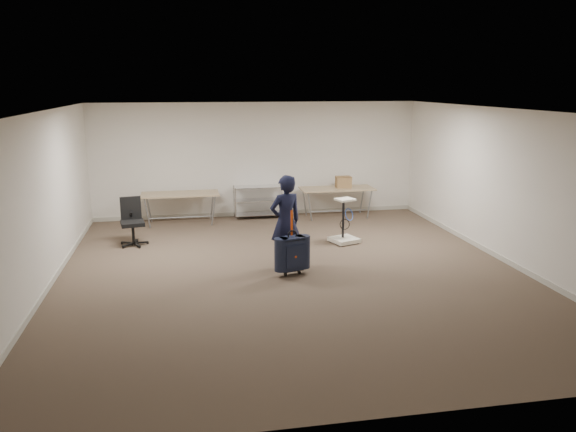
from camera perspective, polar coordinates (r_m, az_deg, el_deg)
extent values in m
plane|color=#4C3E2E|center=(9.89, 0.33, -5.74)|extent=(9.00, 9.00, 0.00)
plane|color=silver|center=(13.92, -3.15, 5.73)|extent=(8.00, 0.00, 8.00)
plane|color=silver|center=(5.32, 9.54, -6.93)|extent=(8.00, 0.00, 8.00)
plane|color=silver|center=(9.63, -23.75, 1.22)|extent=(0.00, 9.00, 9.00)
plane|color=silver|center=(10.99, 21.31, 2.82)|extent=(0.00, 9.00, 9.00)
plane|color=white|center=(9.36, 0.36, 10.68)|extent=(8.00, 8.00, 0.00)
cube|color=#B9B6A7|center=(14.15, -3.08, 0.29)|extent=(8.00, 0.02, 0.10)
cube|color=#B9B6A7|center=(9.97, -22.97, -6.38)|extent=(0.02, 9.00, 0.10)
cube|color=#B9B6A7|center=(11.29, 20.70, -3.93)|extent=(0.02, 9.00, 0.10)
cube|color=tan|center=(13.37, -10.91, 2.21)|extent=(1.80, 0.75, 0.03)
cylinder|color=gray|center=(13.49, -10.81, -0.13)|extent=(1.50, 0.02, 0.02)
cylinder|color=gray|center=(13.18, -14.11, 0.27)|extent=(0.13, 0.04, 0.69)
cylinder|color=gray|center=(13.17, -7.59, 0.54)|extent=(0.13, 0.04, 0.69)
cylinder|color=gray|center=(13.77, -13.96, 0.82)|extent=(0.13, 0.04, 0.69)
cylinder|color=gray|center=(13.75, -7.72, 1.08)|extent=(0.13, 0.04, 0.69)
cube|color=tan|center=(13.86, 5.00, 2.79)|extent=(1.80, 0.75, 0.03)
cylinder|color=gray|center=(13.98, 4.95, 0.52)|extent=(1.50, 0.02, 0.02)
cylinder|color=gray|center=(13.47, 2.23, 0.94)|extent=(0.13, 0.04, 0.69)
cylinder|color=gray|center=(13.87, 8.29, 1.17)|extent=(0.13, 0.04, 0.69)
cylinder|color=gray|center=(14.04, 1.69, 1.45)|extent=(0.13, 0.04, 0.69)
cylinder|color=gray|center=(14.43, 7.53, 1.66)|extent=(0.13, 0.04, 0.69)
cylinder|color=silver|center=(13.51, -5.34, 1.15)|extent=(0.02, 0.02, 0.80)
cylinder|color=silver|center=(13.66, -0.32, 1.35)|extent=(0.02, 0.02, 0.80)
cylinder|color=silver|center=(13.95, -5.51, 1.53)|extent=(0.02, 0.02, 0.80)
cylinder|color=silver|center=(14.10, -0.64, 1.72)|extent=(0.02, 0.02, 0.80)
cube|color=silver|center=(13.86, -2.93, 0.23)|extent=(1.20, 0.45, 0.02)
cube|color=silver|center=(13.78, -2.94, 1.65)|extent=(1.20, 0.45, 0.02)
cube|color=silver|center=(13.72, -2.96, 3.00)|extent=(1.20, 0.45, 0.01)
imported|color=black|center=(9.98, -0.26, -0.56)|extent=(0.71, 0.58, 1.67)
cube|color=black|center=(9.63, 0.44, -3.79)|extent=(0.47, 0.34, 0.57)
cube|color=black|center=(9.74, 0.38, -5.46)|extent=(0.41, 0.26, 0.03)
cylinder|color=black|center=(9.69, -0.27, -5.91)|extent=(0.05, 0.08, 0.08)
cylinder|color=black|center=(9.80, 1.13, -5.69)|extent=(0.05, 0.08, 0.08)
torus|color=black|center=(9.54, 0.44, -1.95)|extent=(0.18, 0.07, 0.18)
cube|color=#F5490C|center=(9.51, 0.39, -0.70)|extent=(0.04, 0.02, 0.44)
cylinder|color=black|center=(11.92, -15.39, -2.68)|extent=(0.59, 0.59, 0.09)
cylinder|color=black|center=(11.87, -15.45, -1.74)|extent=(0.06, 0.06, 0.39)
cube|color=black|center=(11.82, -15.51, -0.72)|extent=(0.52, 0.52, 0.08)
cube|color=black|center=(11.97, -15.69, 0.80)|extent=(0.42, 0.13, 0.47)
cube|color=beige|center=(11.74, 5.72, -2.42)|extent=(0.65, 0.65, 0.08)
cylinder|color=black|center=(11.51, 5.02, -2.93)|extent=(0.06, 0.06, 0.04)
cylinder|color=black|center=(11.68, 5.70, -0.23)|extent=(0.05, 0.05, 0.81)
cube|color=beige|center=(11.54, 5.82, 1.67)|extent=(0.44, 0.41, 0.04)
torus|color=blue|center=(11.54, 6.14, 0.12)|extent=(0.28, 0.19, 0.25)
cube|color=#987546|center=(13.91, 5.65, 3.46)|extent=(0.38, 0.29, 0.28)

